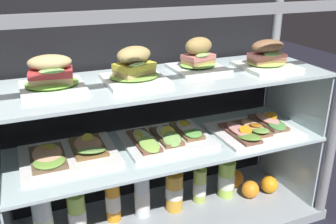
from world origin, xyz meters
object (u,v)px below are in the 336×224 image
object	(u,v)px
open_sandwich_tray_right_of_center	(166,138)
juice_bottle_back_right	(113,200)
open_sandwich_tray_mid_right	(68,154)
juice_bottle_front_right_end	(77,213)
juice_bottle_back_left	(200,184)
plated_roll_sandwich_mid_right	(267,58)
juice_bottle_near_post	(43,219)
plated_roll_sandwich_center	(198,58)
juice_bottle_front_middle	(142,194)
open_sandwich_tray_center	(255,129)
plated_roll_sandwich_near_right_corner	(51,77)
orange_fruit_beside_bottles	(269,185)
juice_bottle_front_second	(226,177)
orange_fruit_near_left_post	(250,189)
orange_fruit_rolled_forward	(234,178)
juice_bottle_tucked_behind	(174,190)
plated_roll_sandwich_right_of_center	(134,69)

from	to	relation	value
open_sandwich_tray_right_of_center	juice_bottle_back_right	xyz separation A→B (m)	(-0.20, 0.05, -0.25)
open_sandwich_tray_mid_right	juice_bottle_front_right_end	bearing A→B (deg)	62.00
juice_bottle_back_right	juice_bottle_back_left	xyz separation A→B (m)	(0.37, -0.02, -0.01)
juice_bottle_back_left	open_sandwich_tray_mid_right	bearing A→B (deg)	-177.34
plated_roll_sandwich_mid_right	juice_bottle_near_post	distance (m)	1.01
plated_roll_sandwich_center	juice_bottle_front_middle	distance (m)	0.57
open_sandwich_tray_center	juice_bottle_back_left	bearing A→B (deg)	155.21
plated_roll_sandwich_near_right_corner	orange_fruit_beside_bottles	size ratio (longest dim) A/B	2.57
juice_bottle_front_second	orange_fruit_near_left_post	size ratio (longest dim) A/B	2.95
open_sandwich_tray_right_of_center	juice_bottle_front_right_end	distance (m)	0.43
juice_bottle_near_post	orange_fruit_rolled_forward	world-z (taller)	juice_bottle_near_post
plated_roll_sandwich_mid_right	juice_bottle_front_middle	distance (m)	0.71
open_sandwich_tray_center	orange_fruit_beside_bottles	size ratio (longest dim) A/B	4.28
plated_roll_sandwich_center	juice_bottle_front_second	bearing A→B (deg)	-3.42
plated_roll_sandwich_center	orange_fruit_near_left_post	distance (m)	0.63
juice_bottle_near_post	juice_bottle_tucked_behind	world-z (taller)	juice_bottle_near_post
plated_roll_sandwich_center	juice_bottle_near_post	xyz separation A→B (m)	(-0.61, -0.01, -0.53)
plated_roll_sandwich_center	plated_roll_sandwich_mid_right	world-z (taller)	plated_roll_sandwich_center
juice_bottle_tucked_behind	juice_bottle_back_left	xyz separation A→B (m)	(0.12, 0.01, -0.01)
plated_roll_sandwich_center	orange_fruit_rolled_forward	bearing A→B (deg)	9.38
juice_bottle_tucked_behind	juice_bottle_near_post	bearing A→B (deg)	179.70
juice_bottle_front_right_end	juice_bottle_front_middle	distance (m)	0.26
juice_bottle_back_right	orange_fruit_near_left_post	size ratio (longest dim) A/B	2.99
juice_bottle_tucked_behind	open_sandwich_tray_center	bearing A→B (deg)	-13.47
plated_roll_sandwich_near_right_corner	plated_roll_sandwich_center	world-z (taller)	plated_roll_sandwich_center
plated_roll_sandwich_center	open_sandwich_tray_center	world-z (taller)	plated_roll_sandwich_center
plated_roll_sandwich_near_right_corner	juice_bottle_back_left	xyz separation A→B (m)	(0.55, 0.04, -0.54)
open_sandwich_tray_mid_right	plated_roll_sandwich_right_of_center	bearing A→B (deg)	-7.14
open_sandwich_tray_center	orange_fruit_near_left_post	distance (m)	0.30
juice_bottle_front_second	orange_fruit_beside_bottles	bearing A→B (deg)	-16.25
juice_bottle_back_right	orange_fruit_beside_bottles	size ratio (longest dim) A/B	3.00
open_sandwich_tray_center	juice_bottle_front_right_end	bearing A→B (deg)	173.04
juice_bottle_front_middle	orange_fruit_beside_bottles	size ratio (longest dim) A/B	3.22
juice_bottle_front_middle	orange_fruit_beside_bottles	bearing A→B (deg)	-6.44
juice_bottle_front_second	orange_fruit_beside_bottles	world-z (taller)	juice_bottle_front_second
open_sandwich_tray_mid_right	open_sandwich_tray_right_of_center	distance (m)	0.36
juice_bottle_near_post	plated_roll_sandwich_near_right_corner	bearing A→B (deg)	-16.48
open_sandwich_tray_center	juice_bottle_back_left	size ratio (longest dim) A/B	1.54
plated_roll_sandwich_right_of_center	orange_fruit_rolled_forward	size ratio (longest dim) A/B	2.45
juice_bottle_tucked_behind	open_sandwich_tray_mid_right	bearing A→B (deg)	-178.37
juice_bottle_front_second	plated_roll_sandwich_center	bearing A→B (deg)	176.58
juice_bottle_front_middle	juice_bottle_front_second	size ratio (longest dim) A/B	1.09
plated_roll_sandwich_mid_right	open_sandwich_tray_center	xyz separation A→B (m)	(-0.04, -0.02, -0.28)
open_sandwich_tray_right_of_center	juice_bottle_back_right	bearing A→B (deg)	166.10
plated_roll_sandwich_mid_right	juice_bottle_tucked_behind	distance (m)	0.63
open_sandwich_tray_right_of_center	juice_bottle_back_left	bearing A→B (deg)	11.29
juice_bottle_back_right	orange_fruit_rolled_forward	distance (m)	0.57
open_sandwich_tray_mid_right	juice_bottle_back_left	world-z (taller)	open_sandwich_tray_mid_right
orange_fruit_beside_bottles	orange_fruit_near_left_post	distance (m)	0.10
open_sandwich_tray_right_of_center	juice_bottle_front_middle	bearing A→B (deg)	157.99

